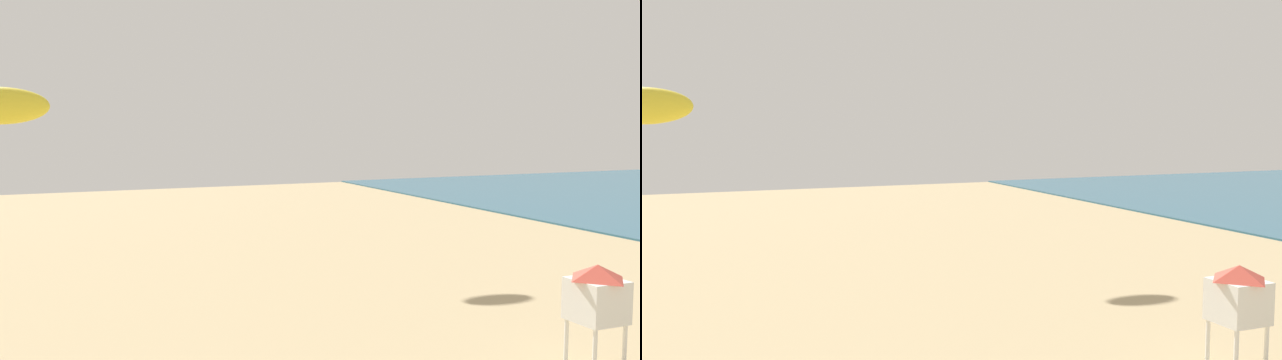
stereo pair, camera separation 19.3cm
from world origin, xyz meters
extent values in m
cylinder|color=white|center=(8.69, 12.58, 0.60)|extent=(0.10, 0.10, 1.20)
cylinder|color=white|center=(9.59, 12.58, 0.60)|extent=(0.10, 0.10, 1.20)
cylinder|color=white|center=(8.69, 13.48, 0.60)|extent=(0.10, 0.10, 1.20)
cylinder|color=white|center=(9.59, 13.48, 0.60)|extent=(0.10, 0.10, 1.20)
cube|color=white|center=(9.14, 13.03, 1.70)|extent=(1.10, 1.10, 1.00)
pyramid|color=#D14C3D|center=(9.14, 13.03, 2.38)|extent=(1.10, 1.10, 0.35)
camera|label=1|loc=(-2.94, 1.02, 5.92)|focal=38.68mm
camera|label=2|loc=(-2.76, 0.94, 5.92)|focal=38.68mm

